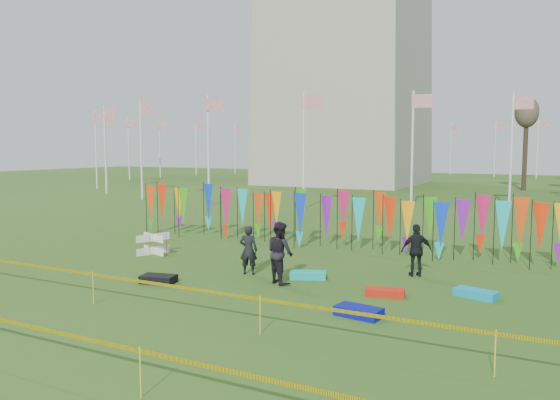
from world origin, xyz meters
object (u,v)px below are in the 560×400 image
at_px(person_right, 417,250).
at_px(kite_bag_teal, 476,294).
at_px(person_left, 249,250).
at_px(kite_bag_black, 158,279).
at_px(person_mid, 280,252).
at_px(kite_bag_red, 385,292).
at_px(kite_bag_blue, 359,312).
at_px(kite_bag_turquoise, 308,275).
at_px(box_kite, 153,244).

height_order(person_right, kite_bag_teal, person_right).
relative_size(person_left, kite_bag_black, 1.55).
bearing_deg(person_mid, kite_bag_red, -147.65).
bearing_deg(kite_bag_blue, kite_bag_red, 89.41).
height_order(kite_bag_red, kite_bag_teal, kite_bag_teal).
bearing_deg(kite_bag_red, kite_bag_turquoise, 163.32).
height_order(kite_bag_turquoise, kite_bag_teal, kite_bag_turquoise).
height_order(box_kite, person_left, person_left).
distance_m(person_right, kite_bag_blue, 5.04).
height_order(box_kite, person_mid, person_mid).
relative_size(person_mid, kite_bag_turquoise, 1.69).
bearing_deg(person_mid, kite_bag_black, 58.18).
height_order(person_mid, kite_bag_teal, person_mid).
relative_size(box_kite, kite_bag_turquoise, 0.73).
bearing_deg(kite_bag_turquoise, person_right, 32.95).
bearing_deg(person_right, kite_bag_turquoise, 2.74).
relative_size(kite_bag_red, kite_bag_black, 1.04).
height_order(kite_bag_red, kite_bag_black, kite_bag_black).
bearing_deg(kite_bag_teal, kite_bag_red, -156.56).
relative_size(person_right, kite_bag_turquoise, 1.51).
height_order(kite_bag_turquoise, kite_bag_black, kite_bag_black).
height_order(person_mid, kite_bag_black, person_mid).
xyz_separation_m(kite_bag_blue, kite_bag_red, (0.02, 2.18, -0.02)).
xyz_separation_m(box_kite, person_right, (10.13, 1.16, 0.44)).
bearing_deg(kite_bag_teal, person_right, 140.07).
height_order(person_left, person_mid, person_mid).
xyz_separation_m(box_kite, kite_bag_red, (9.92, -1.64, -0.32)).
bearing_deg(kite_bag_red, person_left, 174.31).
distance_m(person_right, kite_bag_teal, 2.88).
relative_size(kite_bag_blue, kite_bag_black, 1.08).
bearing_deg(kite_bag_teal, kite_bag_black, -162.52).
bearing_deg(kite_bag_blue, person_mid, 147.85).
relative_size(person_left, kite_bag_blue, 1.43).
distance_m(person_mid, person_right, 4.58).
distance_m(person_mid, kite_bag_turquoise, 1.37).
xyz_separation_m(kite_bag_turquoise, kite_bag_blue, (2.79, -3.02, 0.01)).
bearing_deg(person_mid, kite_bag_teal, -138.18).
distance_m(person_right, kite_bag_black, 8.38).
distance_m(kite_bag_blue, kite_bag_black, 6.72).
relative_size(person_right, kite_bag_teal, 1.51).
xyz_separation_m(person_mid, kite_bag_blue, (3.32, -2.09, -0.85)).
xyz_separation_m(person_left, kite_bag_turquoise, (2.02, 0.36, -0.71)).
bearing_deg(person_left, box_kite, -30.18).
distance_m(box_kite, person_mid, 6.82).
bearing_deg(person_mid, kite_bag_turquoise, -89.02).
xyz_separation_m(person_left, kite_bag_red, (4.83, -0.48, -0.72)).
bearing_deg(box_kite, kite_bag_blue, -21.09).
bearing_deg(person_right, kite_bag_teal, 109.86).
height_order(person_left, kite_bag_teal, person_left).
bearing_deg(kite_bag_blue, kite_bag_teal, 53.45).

